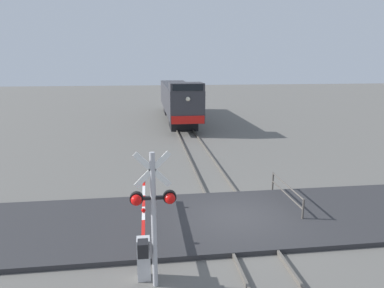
% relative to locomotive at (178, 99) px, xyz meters
% --- Properties ---
extents(ground_plane, '(160.00, 160.00, 0.00)m').
position_rel_locomotive_xyz_m(ground_plane, '(0.00, -23.68, -2.19)').
color(ground_plane, '#605E59').
extents(rail_track_left, '(0.08, 80.00, 0.15)m').
position_rel_locomotive_xyz_m(rail_track_left, '(-0.72, -23.68, -2.12)').
color(rail_track_left, '#59544C').
rests_on(rail_track_left, ground_plane).
extents(rail_track_right, '(0.08, 80.00, 0.15)m').
position_rel_locomotive_xyz_m(rail_track_right, '(0.72, -23.68, -2.12)').
color(rail_track_right, '#59544C').
rests_on(rail_track_right, ground_plane).
extents(road_surface, '(36.00, 5.05, 0.17)m').
position_rel_locomotive_xyz_m(road_surface, '(0.00, -23.68, -2.11)').
color(road_surface, '#2D2D30').
rests_on(road_surface, ground_plane).
extents(locomotive, '(2.80, 17.50, 4.26)m').
position_rel_locomotive_xyz_m(locomotive, '(0.00, 0.00, 0.00)').
color(locomotive, black).
rests_on(locomotive, ground_plane).
extents(crossing_signal, '(1.18, 0.33, 3.75)m').
position_rel_locomotive_xyz_m(crossing_signal, '(-3.14, -27.28, 0.11)').
color(crossing_signal, '#ADADB2').
rests_on(crossing_signal, ground_plane).
extents(crossing_gate, '(0.36, 5.78, 1.33)m').
position_rel_locomotive_xyz_m(crossing_gate, '(-3.44, -26.18, -1.37)').
color(crossing_gate, silver).
rests_on(crossing_gate, ground_plane).
extents(guard_railing, '(0.08, 3.27, 0.95)m').
position_rel_locomotive_xyz_m(guard_railing, '(2.45, -22.60, -1.56)').
color(guard_railing, '#4C4742').
rests_on(guard_railing, ground_plane).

